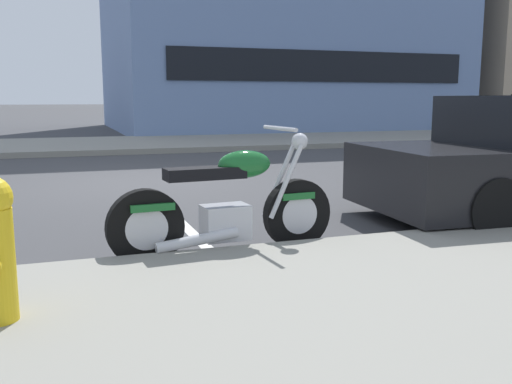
{
  "coord_description": "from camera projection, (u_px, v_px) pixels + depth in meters",
  "views": [
    {
      "loc": [
        -1.25,
        -9.28,
        1.36
      ],
      "look_at": [
        0.34,
        -4.75,
        0.57
      ],
      "focal_mm": 39.92,
      "sensor_mm": 36.0,
      "label": 1
    }
  ],
  "objects": [
    {
      "name": "parked_motorcycle",
      "position": [
        228.0,
        208.0,
        4.89
      ],
      "size": [
        2.03,
        0.62,
        1.12
      ],
      "rotation": [
        0.0,
        0.0,
        0.08
      ],
      "color": "black",
      "rests_on": "ground"
    },
    {
      "name": "ground_plane",
      "position": [
        140.0,
        183.0,
        9.27
      ],
      "size": [
        260.0,
        260.0,
        0.0
      ],
      "primitive_type": "plane",
      "color": "#3D3D3F"
    },
    {
      "name": "townhouse_far_uphill",
      "position": [
        268.0,
        1.0,
        25.41
      ],
      "size": [
        13.68,
        11.98,
        11.36
      ],
      "color": "#6B84B2",
      "rests_on": "ground"
    },
    {
      "name": "sidewalk_far_curb",
      "position": [
        456.0,
        136.0,
        19.94
      ],
      "size": [
        120.0,
        5.0,
        0.14
      ],
      "primitive_type": "cube",
      "color": "gray",
      "rests_on": "ground"
    },
    {
      "name": "parking_stall_stripe",
      "position": [
        202.0,
        243.0,
        5.4
      ],
      "size": [
        0.12,
        2.2,
        0.01
      ],
      "primitive_type": "cube",
      "color": "silver",
      "rests_on": "ground"
    }
  ]
}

